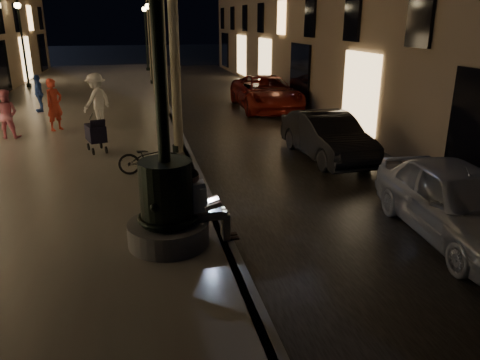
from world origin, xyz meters
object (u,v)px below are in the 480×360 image
object	(u,v)px
lamp_curb_c	(150,32)
pedestrian_pink	(6,114)
fountain_lamppost	(166,189)
car_third	(266,93)
lamp_curb_b	(157,36)
lamp_curb_d	(146,29)
bicycle	(150,158)
pedestrian_blue	(39,93)
car_second	(327,136)
lamp_curb_a	(173,45)
seated_man_laptop	(203,203)
stroller	(96,133)
pedestrian_red	(54,105)
pedestrian_white	(97,100)
lamp_left_c	(21,32)
car_front	(458,202)

from	to	relation	value
lamp_curb_c	pedestrian_pink	xyz separation A→B (m)	(-5.26, -13.08, -2.24)
fountain_lamppost	car_third	world-z (taller)	fountain_lamppost
lamp_curb_b	pedestrian_pink	world-z (taller)	lamp_curb_b
lamp_curb_d	bicycle	bearing A→B (deg)	-91.85
fountain_lamppost	pedestrian_blue	world-z (taller)	fountain_lamppost
car_second	pedestrian_blue	distance (m)	12.79
car_third	bicycle	distance (m)	10.62
pedestrian_pink	lamp_curb_a	bearing A→B (deg)	161.83
fountain_lamppost	pedestrian_pink	size ratio (longest dim) A/B	3.27
seated_man_laptop	lamp_curb_c	size ratio (longest dim) A/B	0.28
lamp_curb_d	stroller	xyz separation A→B (m)	(-2.30, -23.53, -2.47)
lamp_curb_c	bicycle	distance (m)	18.17
fountain_lamppost	car_third	size ratio (longest dim) A/B	0.96
pedestrian_red	pedestrian_white	bearing A→B (deg)	-35.97
seated_man_laptop	lamp_left_c	xyz separation A→B (m)	(-7.01, 22.00, 2.33)
lamp_left_c	car_second	size ratio (longest dim) A/B	1.18
lamp_curb_a	pedestrian_red	distance (m)	5.82
lamp_curb_a	lamp_curb_b	xyz separation A→B (m)	(0.00, 8.00, 0.00)
car_front	pedestrian_white	xyz separation A→B (m)	(-7.06, 10.61, 0.44)
car_third	pedestrian_white	size ratio (longest dim) A/B	2.83
pedestrian_red	fountain_lamppost	bearing A→B (deg)	-120.94
fountain_lamppost	stroller	xyz separation A→B (m)	(-1.60, 6.47, -0.45)
lamp_left_c	pedestrian_pink	size ratio (longest dim) A/B	3.02
car_front	pedestrian_pink	bearing A→B (deg)	140.83
seated_man_laptop	pedestrian_red	xyz separation A→B (m)	(-3.79, 9.78, 0.20)
seated_man_laptop	fountain_lamppost	bearing A→B (deg)	180.00
lamp_curb_a	pedestrian_red	size ratio (longest dim) A/B	2.67
lamp_curb_c	fountain_lamppost	bearing A→B (deg)	-91.82
seated_man_laptop	pedestrian_pink	xyz separation A→B (m)	(-5.17, 8.92, 0.09)
pedestrian_red	lamp_curb_a	bearing A→B (deg)	-93.23
pedestrian_blue	bicycle	bearing A→B (deg)	4.57
lamp_curb_b	lamp_left_c	distance (m)	10.70
lamp_left_c	pedestrian_blue	size ratio (longest dim) A/B	3.11
seated_man_laptop	lamp_curb_a	size ratio (longest dim) A/B	0.28
fountain_lamppost	lamp_left_c	world-z (taller)	fountain_lamppost
seated_man_laptop	lamp_curb_d	distance (m)	30.09
car_front	pedestrian_red	bearing A→B (deg)	134.01
pedestrian_pink	pedestrian_white	bearing A→B (deg)	-146.11
lamp_curb_d	pedestrian_red	bearing A→B (deg)	-100.85
lamp_curb_c	stroller	bearing A→B (deg)	-98.44
fountain_lamppost	stroller	distance (m)	6.68
fountain_lamppost	pedestrian_blue	bearing A→B (deg)	107.71
fountain_lamppost	lamp_curb_b	size ratio (longest dim) A/B	1.08
lamp_curb_d	bicycle	xyz separation A→B (m)	(-0.84, -25.96, -2.62)
lamp_curb_c	bicycle	world-z (taller)	lamp_curb_c
pedestrian_red	lamp_left_c	bearing A→B (deg)	55.87
lamp_curb_a	car_third	xyz separation A→B (m)	(4.71, 7.10, -2.48)
seated_man_laptop	stroller	bearing A→B (deg)	108.90
fountain_lamppost	stroller	size ratio (longest dim) A/B	4.61
seated_man_laptop	car_second	size ratio (longest dim) A/B	0.33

